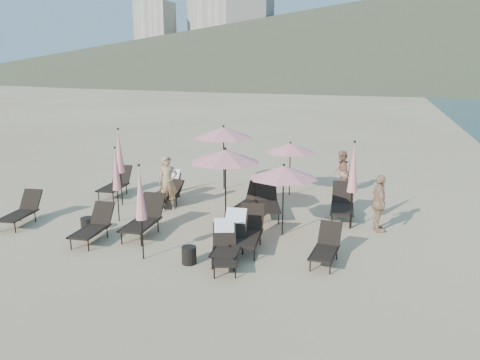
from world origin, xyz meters
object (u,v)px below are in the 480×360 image
(umbrella_open_2, at_px, (224,133))
(side_table_1, at_px, (189,255))
(lounger_11, at_px, (342,203))
(beachgoer_b, at_px, (342,172))
(lounger_3, at_px, (231,237))
(umbrella_open_1, at_px, (284,172))
(lounger_1, at_px, (94,225))
(lounger_4, at_px, (249,231))
(lounger_2, at_px, (144,218))
(beachgoer_c, at_px, (379,204))
(lounger_6, at_px, (116,183))
(lounger_5, at_px, (326,246))
(lounger_8, at_px, (167,195))
(lounger_10, at_px, (250,201))
(lounger_12, at_px, (224,246))
(umbrella_closed_1, at_px, (353,168))
(lounger_0, at_px, (22,210))
(beachgoer_a, at_px, (168,183))
(umbrella_open_3, at_px, (290,148))
(umbrella_open_0, at_px, (225,156))
(umbrella_closed_0, at_px, (140,194))
(lounger_9, at_px, (267,201))
(umbrella_closed_2, at_px, (119,152))
(side_table_0, at_px, (88,225))
(lounger_7, at_px, (167,188))
(umbrella_closed_3, at_px, (116,170))

(umbrella_open_2, relative_size, side_table_1, 5.79)
(lounger_11, xyz_separation_m, beachgoer_b, (-0.33, 3.08, 0.33))
(lounger_3, distance_m, umbrella_open_1, 2.47)
(lounger_1, relative_size, lounger_4, 0.90)
(lounger_2, distance_m, beachgoer_c, 6.72)
(lounger_3, bearing_deg, lounger_6, 138.93)
(lounger_5, relative_size, umbrella_open_2, 0.60)
(lounger_6, bearing_deg, lounger_8, -22.87)
(side_table_1, bearing_deg, lounger_10, 86.13)
(lounger_11, xyz_separation_m, umbrella_open_1, (-1.46, -2.06, 1.35))
(lounger_12, height_order, umbrella_closed_1, umbrella_closed_1)
(lounger_5, distance_m, umbrella_closed_1, 3.03)
(lounger_0, xyz_separation_m, umbrella_open_1, (7.73, 1.42, 1.39))
(lounger_12, bearing_deg, lounger_0, 152.02)
(side_table_1, bearing_deg, beachgoer_a, 121.96)
(umbrella_closed_1, distance_m, beachgoer_c, 1.26)
(umbrella_open_3, relative_size, beachgoer_a, 1.11)
(umbrella_open_0, bearing_deg, lounger_11, 22.01)
(lounger_5, relative_size, umbrella_open_0, 0.65)
(lounger_3, height_order, beachgoer_a, beachgoer_a)
(lounger_0, bearing_deg, umbrella_closed_0, -23.76)
(lounger_3, xyz_separation_m, beachgoer_a, (-3.28, 3.18, 0.40))
(lounger_2, distance_m, umbrella_open_0, 3.00)
(lounger_10, height_order, beachgoer_b, beachgoer_b)
(lounger_0, xyz_separation_m, lounger_9, (6.88, 3.05, 0.05))
(lounger_5, height_order, umbrella_closed_0, umbrella_closed_0)
(lounger_0, xyz_separation_m, lounger_2, (3.99, 0.29, 0.05))
(lounger_11, distance_m, side_table_1, 5.69)
(umbrella_closed_2, bearing_deg, lounger_9, 3.72)
(lounger_9, xyz_separation_m, beachgoer_c, (3.42, -0.49, 0.35))
(lounger_9, height_order, side_table_0, lounger_9)
(umbrella_closed_1, bearing_deg, lounger_0, -165.08)
(umbrella_closed_1, bearing_deg, lounger_7, 170.44)
(beachgoer_c, bearing_deg, side_table_0, 91.05)
(lounger_5, xyz_separation_m, beachgoer_c, (1.15, 2.67, 0.44))
(lounger_6, height_order, lounger_7, lounger_7)
(lounger_2, xyz_separation_m, beachgoer_b, (4.88, 6.28, 0.33))
(lounger_7, distance_m, side_table_1, 5.67)
(umbrella_open_3, relative_size, side_table_0, 4.78)
(lounger_1, bearing_deg, lounger_8, 77.64)
(umbrella_closed_0, distance_m, umbrella_closed_3, 3.24)
(lounger_3, relative_size, umbrella_closed_2, 0.66)
(umbrella_open_3, distance_m, side_table_1, 7.21)
(lounger_11, bearing_deg, lounger_5, -95.35)
(lounger_10, distance_m, umbrella_open_3, 3.06)
(umbrella_closed_0, xyz_separation_m, beachgoer_b, (4.06, 7.86, -0.86))
(lounger_0, relative_size, side_table_0, 4.02)
(lounger_1, bearing_deg, lounger_10, 42.01)
(lounger_3, relative_size, beachgoer_a, 0.97)
(lounger_6, xyz_separation_m, lounger_9, (5.95, -0.68, 0.01))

